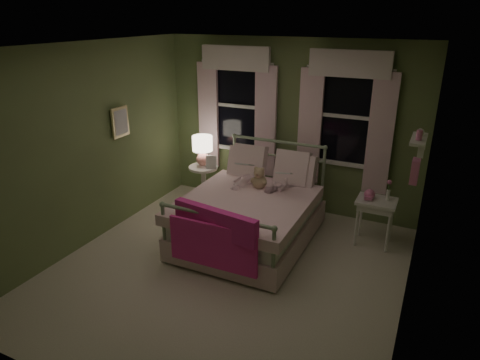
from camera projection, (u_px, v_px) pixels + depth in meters
The scene contains 18 objects.
room_shell at pixel (225, 170), 4.71m from camera, with size 4.20×4.20×4.20m.
bed at pixel (251, 214), 5.76m from camera, with size 1.58×2.04×1.18m.
pink_throw at pixel (214, 232), 4.81m from camera, with size 1.10×0.26×0.71m.
child_left at pixel (246, 160), 6.01m from camera, with size 0.30×0.19×0.81m, color #F7D1DD.
child_right at pixel (283, 172), 5.82m from camera, with size 0.31×0.24×0.64m, color #F7D1DD.
book_left at pixel (238, 167), 5.80m from camera, with size 0.20×0.27×0.03m, color beige.
book_right at pixel (276, 176), 5.60m from camera, with size 0.20×0.27×0.02m, color beige.
teddy_bear at pixel (259, 179), 5.83m from camera, with size 0.24×0.20×0.32m.
nightstand_left at pixel (204, 180), 6.83m from camera, with size 0.46×0.46×0.65m.
table_lamp at pixel (203, 148), 6.63m from camera, with size 0.31×0.31×0.48m.
book_nightstand at pixel (206, 168), 6.63m from camera, with size 0.16×0.22×0.02m, color beige.
nightstand_right at pixel (376, 207), 5.58m from camera, with size 0.50×0.40×0.64m.
pink_toy at pixel (370, 195), 5.56m from camera, with size 0.14×0.19×0.14m.
bud_vase at pixel (388, 190), 5.49m from camera, with size 0.06×0.06×0.28m.
window_left at pixel (236, 102), 6.64m from camera, with size 1.34×0.13×1.96m.
window_right at pixel (346, 112), 5.96m from camera, with size 1.34×0.13×1.96m.
wall_shelf at pixel (417, 156), 4.46m from camera, with size 0.15×0.50×0.60m.
framed_picture at pixel (120, 122), 5.92m from camera, with size 0.03×0.32×0.42m.
Camera 1 is at (2.05, -3.93, 2.92)m, focal length 32.00 mm.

